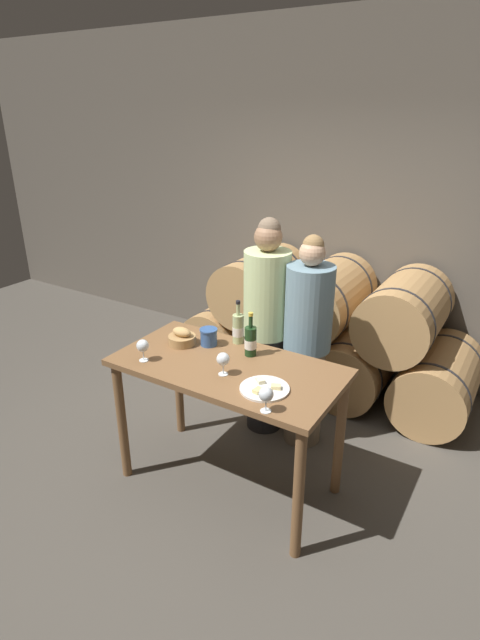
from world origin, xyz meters
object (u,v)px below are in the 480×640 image
object	(u,v)px
wine_glass_left	(223,359)
person_left	(266,328)
tasting_table	(228,384)
blue_crock	(209,336)
wine_glass_center	(266,395)
wine_bottle_red	(251,341)
bread_basket	(182,338)
person_right	(307,344)
cheese_plate	(265,388)
wine_bottle_white	(238,328)
wine_glass_far_left	(143,346)

from	to	relation	value
wine_glass_left	person_left	bearing A→B (deg)	101.46
person_left	wine_glass_left	bearing A→B (deg)	-78.54
tasting_table	person_left	xyz separation A→B (m)	(-0.13, 0.73, 0.08)
blue_crock	wine_glass_center	size ratio (longest dim) A/B	0.83
tasting_table	blue_crock	distance (m)	0.37
person_left	wine_glass_center	xyz separation A→B (m)	(0.58, -1.06, 0.16)
wine_bottle_red	wine_glass_left	distance (m)	0.31
bread_basket	wine_glass_left	world-z (taller)	wine_glass_left
tasting_table	blue_crock	xyz separation A→B (m)	(-0.26, 0.17, 0.20)
person_right	cheese_plate	bearing A→B (deg)	-81.51
wine_glass_center	wine_glass_left	bearing A→B (deg)	152.69
person_left	wine_glass_left	distance (m)	0.88
person_right	wine_bottle_white	xyz separation A→B (m)	(-0.33, -0.43, 0.21)
blue_crock	wine_glass_center	xyz separation A→B (m)	(0.72, -0.50, 0.04)
tasting_table	blue_crock	world-z (taller)	blue_crock
person_left	cheese_plate	xyz separation A→B (m)	(0.47, -0.88, 0.07)
blue_crock	wine_glass_far_left	size ratio (longest dim) A/B	0.83
wine_glass_left	wine_glass_far_left	bearing A→B (deg)	-167.59
person_right	wine_bottle_red	size ratio (longest dim) A/B	5.48
tasting_table	cheese_plate	distance (m)	0.40
wine_bottle_white	bread_basket	xyz separation A→B (m)	(-0.31, -0.22, -0.06)
cheese_plate	wine_glass_center	world-z (taller)	wine_glass_center
cheese_plate	wine_glass_far_left	size ratio (longest dim) A/B	1.98
wine_bottle_red	blue_crock	world-z (taller)	wine_bottle_red
tasting_table	bread_basket	size ratio (longest dim) A/B	7.77
person_left	person_right	xyz separation A→B (m)	(0.34, -0.00, -0.05)
wine_bottle_white	wine_glass_center	world-z (taller)	wine_bottle_white
wine_bottle_white	cheese_plate	bearing A→B (deg)	-44.48
wine_bottle_red	bread_basket	world-z (taller)	wine_bottle_red
tasting_table	wine_glass_left	bearing A→B (deg)	-68.81
tasting_table	wine_glass_center	world-z (taller)	wine_glass_center
person_left	bread_basket	bearing A→B (deg)	-114.63
tasting_table	person_right	size ratio (longest dim) A/B	0.89
wine_bottle_red	blue_crock	bearing A→B (deg)	-176.51
blue_crock	wine_glass_left	bearing A→B (deg)	-43.15
wine_glass_left	cheese_plate	bearing A→B (deg)	-4.57
wine_glass_center	wine_bottle_red	bearing A→B (deg)	127.71
bread_basket	blue_crock	bearing A→B (deg)	27.28
tasting_table	wine_bottle_white	size ratio (longest dim) A/B	4.73
person_right	cheese_plate	world-z (taller)	person_right
person_right	bread_basket	bearing A→B (deg)	-134.55
person_right	blue_crock	bearing A→B (deg)	-130.11
wine_bottle_red	blue_crock	distance (m)	0.32
wine_bottle_red	person_left	bearing A→B (deg)	108.47
blue_crock	wine_glass_center	distance (m)	0.88
wine_bottle_white	bread_basket	world-z (taller)	wine_bottle_white
person_left	wine_bottle_red	world-z (taller)	person_left
tasting_table	person_right	bearing A→B (deg)	73.71
tasting_table	bread_basket	distance (m)	0.47
wine_glass_left	wine_bottle_white	bearing A→B (deg)	110.41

